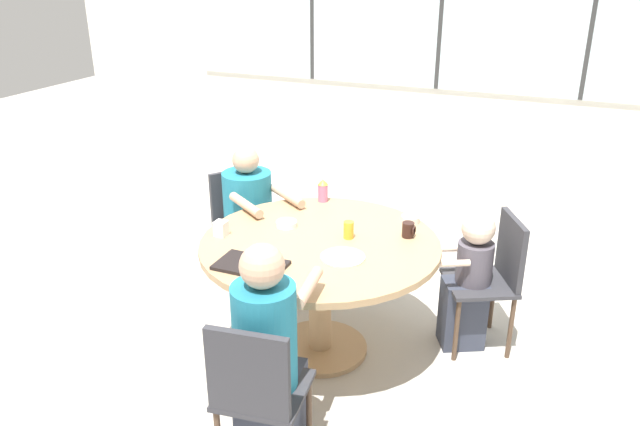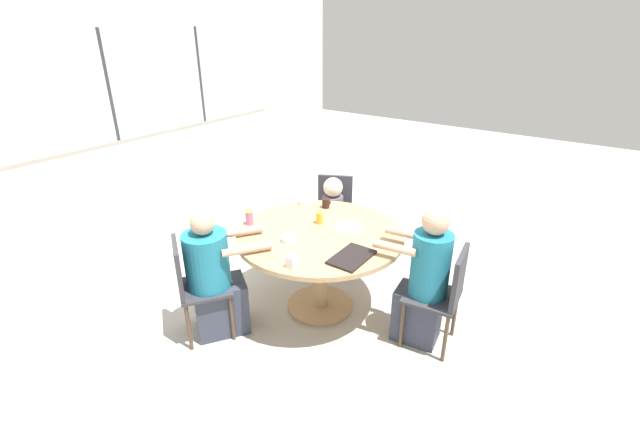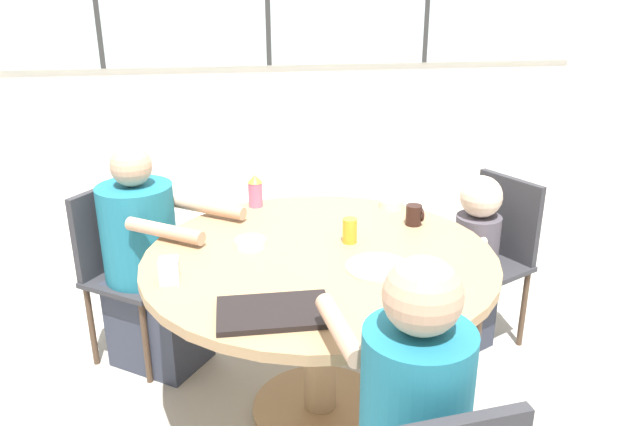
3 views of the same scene
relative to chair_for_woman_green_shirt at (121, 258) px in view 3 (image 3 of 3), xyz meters
The scene contains 15 objects.
ground_plane 1.21m from the chair_for_woman_green_shirt, 34.36° to the right, with size 16.00×16.00×0.00m, color #B2ADA3.
wall_back_with_windows 2.65m from the chair_for_woman_green_shirt, 68.94° to the left, with size 8.40×0.08×2.80m.
dining_table 1.09m from the chair_for_woman_green_shirt, 34.36° to the right, with size 1.43×1.43×0.77m.
chair_for_woman_green_shirt is the anchor object (origin of this frame).
chair_for_toddler 1.87m from the chair_for_woman_green_shirt, ahead, with size 0.54×0.54×0.87m.
person_woman_green_shirt 0.18m from the chair_for_woman_green_shirt, 34.36° to the right, with size 0.71×0.64×1.11m.
person_toddler 1.74m from the chair_for_woman_green_shirt, ahead, with size 0.46×0.38×0.92m.
food_tray_dark 1.28m from the chair_for_woman_green_shirt, 57.50° to the right, with size 0.38×0.24×0.02m.
coffee_mug 1.44m from the chair_for_woman_green_shirt, 14.54° to the right, with size 0.08×0.07×0.09m.
sippy_cup 0.74m from the chair_for_woman_green_shirt, ahead, with size 0.07×0.07×0.16m.
juice_glass 1.19m from the chair_for_woman_green_shirt, 26.08° to the right, with size 0.06×0.06×0.11m.
milk_carton_small 0.88m from the chair_for_woman_green_shirt, 67.67° to the right, with size 0.07×0.07×0.09m.
bowl_white_shallow 0.84m from the chair_for_woman_green_shirt, 38.62° to the right, with size 0.13×0.13×0.03m.
bowl_cereal 1.35m from the chair_for_woman_green_shirt, ahead, with size 0.12×0.12×0.04m.
plate_tortillas 1.36m from the chair_for_woman_green_shirt, 34.97° to the right, with size 0.25×0.25×0.01m.
Camera 3 is at (-0.33, -2.26, 1.82)m, focal length 35.00 mm.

